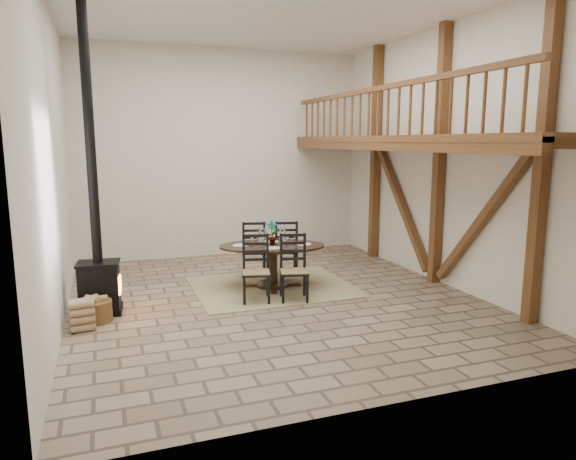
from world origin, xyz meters
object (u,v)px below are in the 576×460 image
object	(u,v)px
dining_table	(272,264)
wood_stove	(97,247)
log_stack	(82,315)
log_basket	(95,310)

from	to	relation	value
dining_table	wood_stove	bearing A→B (deg)	-156.15
log_stack	log_basket	bearing A→B (deg)	64.19
wood_stove	log_basket	size ratio (longest dim) A/B	9.77
log_basket	log_stack	world-z (taller)	log_stack
wood_stove	log_basket	world-z (taller)	wood_stove
dining_table	log_basket	bearing A→B (deg)	-149.75
wood_stove	log_basket	bearing A→B (deg)	-95.30
dining_table	log_basket	world-z (taller)	dining_table
log_basket	log_stack	distance (m)	0.42
log_stack	dining_table	bearing A→B (deg)	20.40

